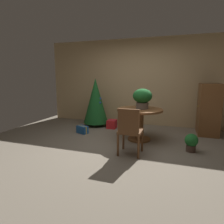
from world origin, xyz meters
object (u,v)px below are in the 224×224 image
object	(u,v)px
round_dining_table	(140,118)
gift_box_red	(112,124)
gift_box_gold	(123,124)
wooden_cabinet	(208,109)
potted_plant	(191,142)
gift_box_blue	(82,130)
flower_vase	(142,97)
wooden_chair_near	(130,129)
holiday_tree	(96,101)

from	to	relation	value
round_dining_table	gift_box_red	bearing A→B (deg)	139.29
gift_box_red	gift_box_gold	bearing A→B (deg)	29.46
wooden_cabinet	potted_plant	xyz separation A→B (m)	(-0.46, -1.48, -0.45)
gift_box_red	gift_box_blue	xyz separation A→B (m)	(-0.56, -0.76, -0.02)
flower_vase	gift_box_red	bearing A→B (deg)	142.07
wooden_chair_near	holiday_tree	xyz separation A→B (m)	(-1.52, 1.91, 0.25)
flower_vase	holiday_tree	bearing A→B (deg)	149.71
holiday_tree	gift_box_blue	xyz separation A→B (m)	(-0.00, -0.89, -0.66)
gift_box_gold	wooden_cabinet	xyz separation A→B (m)	(2.25, 0.10, 0.54)
holiday_tree	gift_box_blue	size ratio (longest dim) A/B	4.17
holiday_tree	gift_box_red	bearing A→B (deg)	-13.05
gift_box_gold	potted_plant	world-z (taller)	potted_plant
wooden_chair_near	flower_vase	bearing A→B (deg)	87.47
gift_box_red	potted_plant	distance (m)	2.41
gift_box_blue	gift_box_gold	world-z (taller)	gift_box_gold
flower_vase	gift_box_red	size ratio (longest dim) A/B	1.41
round_dining_table	gift_box_blue	distance (m)	1.58
flower_vase	holiday_tree	distance (m)	1.82
wooden_chair_near	wooden_cabinet	world-z (taller)	wooden_cabinet
round_dining_table	potted_plant	xyz separation A→B (m)	(1.11, -0.40, -0.33)
wooden_chair_near	gift_box_red	size ratio (longest dim) A/B	2.76
flower_vase	wooden_cabinet	world-z (taller)	wooden_cabinet
wooden_cabinet	potted_plant	size ratio (longest dim) A/B	3.59
flower_vase	potted_plant	distance (m)	1.41
gift_box_gold	wooden_chair_near	bearing A→B (deg)	-70.71
potted_plant	flower_vase	bearing A→B (deg)	157.52
holiday_tree	wooden_chair_near	bearing A→B (deg)	-51.63
flower_vase	potted_plant	world-z (taller)	flower_vase
flower_vase	wooden_cabinet	xyz separation A→B (m)	(1.53, 1.04, -0.35)
gift_box_gold	flower_vase	bearing A→B (deg)	-52.37
round_dining_table	gift_box_red	xyz separation A→B (m)	(-0.96, 0.83, -0.41)
holiday_tree	gift_box_blue	world-z (taller)	holiday_tree
wooden_chair_near	holiday_tree	bearing A→B (deg)	128.37
round_dining_table	gift_box_blue	world-z (taller)	round_dining_table
flower_vase	gift_box_blue	world-z (taller)	flower_vase
holiday_tree	gift_box_gold	distance (m)	1.06
gift_box_gold	wooden_cabinet	world-z (taller)	wooden_cabinet
wooden_chair_near	gift_box_blue	world-z (taller)	wooden_chair_near
round_dining_table	flower_vase	xyz separation A→B (m)	(0.04, 0.04, 0.47)
flower_vase	gift_box_gold	xyz separation A→B (m)	(-0.72, 0.94, -0.90)
flower_vase	potted_plant	bearing A→B (deg)	-22.48
round_dining_table	gift_box_red	distance (m)	1.33
gift_box_blue	potted_plant	xyz separation A→B (m)	(2.63, -0.47, 0.10)
round_dining_table	gift_box_gold	bearing A→B (deg)	124.68
wooden_chair_near	potted_plant	world-z (taller)	wooden_chair_near
holiday_tree	potted_plant	size ratio (longest dim) A/B	3.94
gift_box_gold	wooden_cabinet	bearing A→B (deg)	2.47
gift_box_gold	wooden_cabinet	size ratio (longest dim) A/B	0.20
flower_vase	gift_box_red	world-z (taller)	flower_vase
gift_box_blue	wooden_chair_near	bearing A→B (deg)	-34.01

